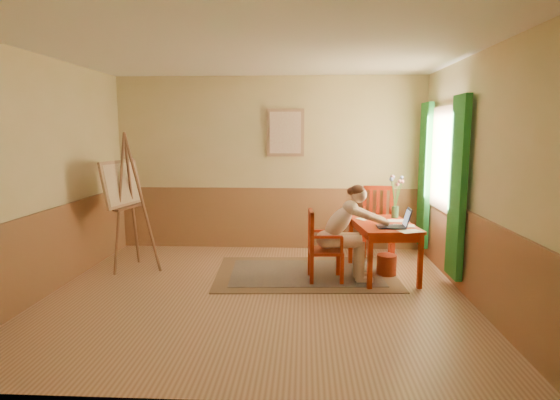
# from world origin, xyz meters

# --- Properties ---
(room) EXTENTS (5.04, 4.54, 2.84)m
(room) POSITION_xyz_m (0.00, 0.00, 1.40)
(room) COLOR tan
(room) RESTS_ON ground
(wainscot) EXTENTS (5.00, 4.50, 1.00)m
(wainscot) POSITION_xyz_m (0.00, 0.80, 0.50)
(wainscot) COLOR #9E6C45
(wainscot) RESTS_ON room
(window) EXTENTS (0.12, 2.01, 2.20)m
(window) POSITION_xyz_m (2.42, 1.10, 1.35)
(window) COLOR white
(window) RESTS_ON room
(wall_portrait) EXTENTS (0.60, 0.05, 0.76)m
(wall_portrait) POSITION_xyz_m (0.25, 2.20, 1.90)
(wall_portrait) COLOR #A57C5A
(wall_portrait) RESTS_ON room
(rug) EXTENTS (2.49, 1.74, 0.02)m
(rug) POSITION_xyz_m (0.58, 0.80, 0.01)
(rug) COLOR #8C7251
(rug) RESTS_ON room
(table) EXTENTS (0.85, 1.28, 0.72)m
(table) POSITION_xyz_m (1.61, 0.79, 0.63)
(table) COLOR #B92D0F
(table) RESTS_ON room
(chair_left) EXTENTS (0.45, 0.43, 0.93)m
(chair_left) POSITION_xyz_m (0.79, 0.51, 0.46)
(chair_left) COLOR #B92D0F
(chair_left) RESTS_ON room
(chair_back) EXTENTS (0.52, 0.54, 1.07)m
(chair_back) POSITION_xyz_m (1.71, 1.88, 0.53)
(chair_back) COLOR #B92D0F
(chair_back) RESTS_ON room
(figure) EXTENTS (0.94, 0.42, 1.25)m
(figure) POSITION_xyz_m (1.08, 0.52, 0.69)
(figure) COLOR beige
(figure) RESTS_ON room
(laptop) EXTENTS (0.41, 0.25, 0.25)m
(laptop) POSITION_xyz_m (1.72, 0.48, 0.77)
(laptop) COLOR #1E2338
(laptop) RESTS_ON table
(papers) EXTENTS (0.74, 1.09, 0.00)m
(papers) POSITION_xyz_m (1.74, 0.71, 0.72)
(papers) COLOR white
(papers) RESTS_ON table
(vase) EXTENTS (0.25, 0.30, 0.61)m
(vase) POSITION_xyz_m (1.84, 1.18, 1.00)
(vase) COLOR #3F724C
(vase) RESTS_ON table
(wastebasket) EXTENTS (0.29, 0.29, 0.28)m
(wastebasket) POSITION_xyz_m (1.67, 0.79, 0.14)
(wastebasket) COLOR #BA4729
(wastebasket) RESTS_ON room
(easel) EXTENTS (0.70, 0.86, 1.91)m
(easel) POSITION_xyz_m (-1.92, 0.92, 1.13)
(easel) COLOR brown
(easel) RESTS_ON room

